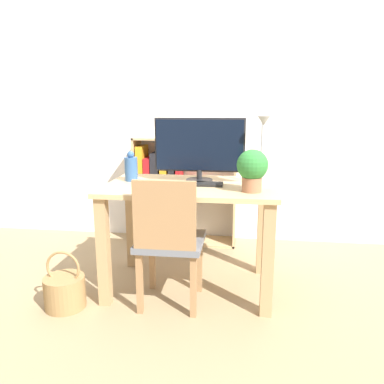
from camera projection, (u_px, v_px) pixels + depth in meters
ground_plane at (190, 286)px, 2.61m from camera, size 10.00×10.00×0.00m
wall_back at (206, 99)px, 3.36m from camera, size 8.00×0.05×2.60m
desk at (190, 206)px, 2.49m from camera, size 1.11×0.72×0.73m
monitor at (199, 147)px, 2.51m from camera, size 0.61×0.18×0.43m
keyboard at (199, 184)px, 2.44m from camera, size 0.31×0.12×0.02m
vase at (131, 168)px, 2.56m from camera, size 0.09×0.09×0.21m
desk_lamp at (263, 143)px, 2.40m from camera, size 0.10×0.19×0.44m
potted_plant at (252, 168)px, 2.21m from camera, size 0.19×0.19×0.25m
chair at (169, 238)px, 2.26m from camera, size 0.40×0.40×0.83m
bookshelf at (167, 192)px, 3.42m from camera, size 0.91×0.28×0.96m
basket at (65, 291)px, 2.32m from camera, size 0.25×0.25×0.37m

